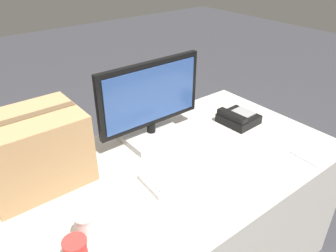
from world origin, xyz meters
The scene contains 8 objects.
office_desk centered at (0.00, 0.00, 0.37)m, with size 1.80×0.90×0.74m.
monitor centered at (0.15, 0.26, 0.92)m, with size 0.57×0.25×0.41m.
keyboard centered at (0.11, -0.08, 0.76)m, with size 0.42×0.19×0.03m.
desk_phone centered at (0.62, 0.08, 0.77)m, with size 0.19×0.20×0.08m.
paper_cup_left centered at (-0.47, -0.22, 0.79)m, with size 0.08×0.08×0.09m.
paper_cup_right centered at (-0.41, -0.15, 0.80)m, with size 0.07×0.07×0.11m.
spoon centered at (0.60, -0.38, 0.74)m, with size 0.02×0.17×0.00m.
cardboard_box centered at (-0.42, 0.26, 0.90)m, with size 0.40×0.31×0.31m.
Camera 1 is at (-0.67, -0.94, 1.64)m, focal length 35.00 mm.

